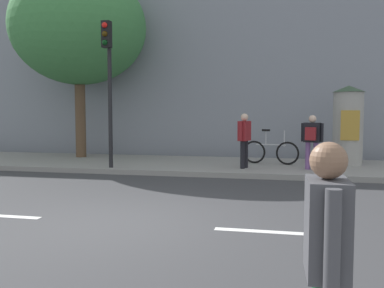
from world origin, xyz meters
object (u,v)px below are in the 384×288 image
(traffic_light, at_px, (108,70))
(pedestrian_in_red_top, at_px, (244,136))
(pedestrian_in_dark_shirt, at_px, (326,255))
(bicycle_leaning, at_px, (271,152))
(street_tree, at_px, (79,28))
(pedestrian_with_backpack, at_px, (312,137))
(poster_column, at_px, (348,125))

(traffic_light, height_order, pedestrian_in_red_top, traffic_light)
(pedestrian_in_red_top, bearing_deg, pedestrian_in_dark_shirt, -81.68)
(pedestrian_in_dark_shirt, height_order, bicycle_leaning, pedestrian_in_dark_shirt)
(street_tree, xyz_separation_m, pedestrian_with_backpack, (7.98, -1.77, -3.70))
(pedestrian_with_backpack, height_order, pedestrian_in_red_top, pedestrian_in_red_top)
(pedestrian_in_dark_shirt, distance_m, pedestrian_with_backpack, 9.91)
(bicycle_leaning, bearing_deg, traffic_light, -156.72)
(pedestrian_in_red_top, bearing_deg, street_tree, 163.24)
(traffic_light, xyz_separation_m, pedestrian_in_red_top, (3.84, 0.82, -1.90))
(street_tree, height_order, pedestrian_with_backpack, street_tree)
(traffic_light, bearing_deg, pedestrian_with_backpack, 8.72)
(traffic_light, xyz_separation_m, pedestrian_in_dark_shirt, (5.28, -9.02, -2.04))
(pedestrian_with_backpack, distance_m, pedestrian_in_red_top, 1.90)
(poster_column, distance_m, bicycle_leaning, 2.50)
(pedestrian_in_dark_shirt, height_order, pedestrian_with_backpack, pedestrian_with_backpack)
(bicycle_leaning, bearing_deg, pedestrian_with_backpack, -42.52)
(poster_column, relative_size, pedestrian_in_dark_shirt, 1.50)
(pedestrian_with_backpack, distance_m, bicycle_leaning, 1.69)
(poster_column, bearing_deg, traffic_light, -161.31)
(poster_column, bearing_deg, pedestrian_in_dark_shirt, -98.04)
(pedestrian_with_backpack, xyz_separation_m, bicycle_leaning, (-1.18, 1.08, -0.53))
(pedestrian_in_dark_shirt, bearing_deg, pedestrian_in_red_top, 98.32)
(traffic_light, height_order, pedestrian_in_dark_shirt, traffic_light)
(traffic_light, distance_m, street_tree, 3.90)
(pedestrian_in_dark_shirt, distance_m, pedestrian_in_red_top, 9.94)
(pedestrian_in_dark_shirt, distance_m, bicycle_leaning, 11.01)
(pedestrian_in_red_top, height_order, bicycle_leaning, pedestrian_in_red_top)
(pedestrian_in_dark_shirt, xyz_separation_m, pedestrian_with_backpack, (0.46, 9.90, 0.12))
(poster_column, xyz_separation_m, pedestrian_in_red_top, (-3.04, -1.51, -0.31))
(poster_column, bearing_deg, street_tree, 178.00)
(traffic_light, height_order, poster_column, traffic_light)
(traffic_light, relative_size, pedestrian_in_dark_shirt, 2.58)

